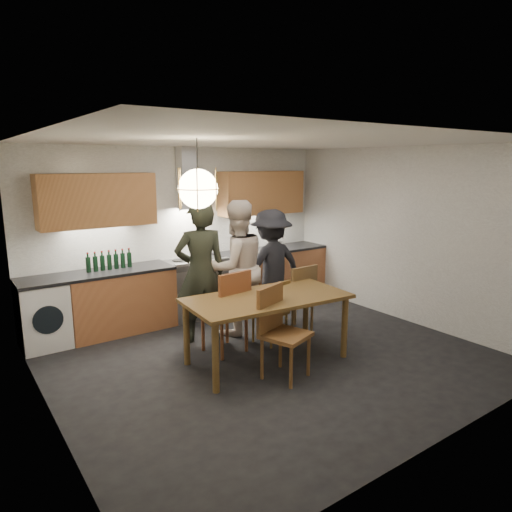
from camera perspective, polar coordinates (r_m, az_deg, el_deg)
ground at (r=5.79m, az=1.76°, el=-12.45°), size 5.00×5.00×0.00m
room_shell at (r=5.33m, az=1.87°, el=4.55°), size 5.02×4.52×2.61m
counter_run at (r=7.21m, az=-7.44°, el=-3.86°), size 5.00×0.62×0.90m
range_stove at (r=7.20m, az=-7.59°, el=-3.96°), size 0.90×0.60×0.92m
wall_fixtures at (r=7.07m, az=-8.36°, el=7.51°), size 4.30×0.54×1.10m
pendant_lamp at (r=4.67m, az=-7.27°, el=8.32°), size 0.43×0.43×0.70m
dining_table at (r=5.44m, az=1.40°, el=-6.01°), size 1.99×1.11×0.81m
chair_back_left at (r=5.68m, az=-3.37°, el=-6.36°), size 0.54×0.54×1.07m
chair_back_mid at (r=6.02m, az=2.33°, el=-6.52°), size 0.46×0.46×0.85m
chair_back_right at (r=6.38m, az=5.35°, el=-4.84°), size 0.45×0.45×0.98m
chair_front at (r=5.12m, az=2.84°, el=-8.68°), size 0.59×0.59×1.03m
person_left at (r=6.07m, az=-6.93°, el=-2.03°), size 0.78×0.62×1.88m
person_mid at (r=6.31m, az=-2.47°, el=-1.48°), size 0.96×0.78×1.87m
person_right at (r=6.83m, az=1.87°, el=-1.24°), size 1.10×0.65×1.69m
mixing_bowl at (r=7.51m, az=-0.90°, el=0.64°), size 0.30×0.30×0.07m
stock_pot at (r=7.94m, az=2.70°, el=1.44°), size 0.23×0.23×0.13m
wine_bottles at (r=6.65m, az=-17.87°, el=-0.48°), size 0.64×0.06×0.27m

